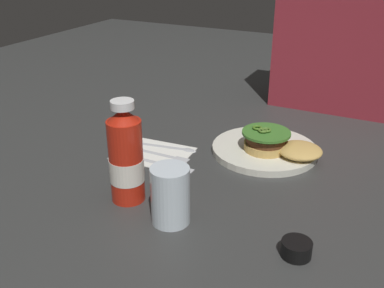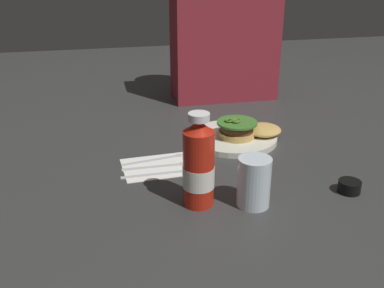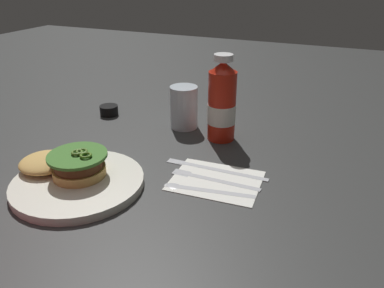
{
  "view_description": "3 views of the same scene",
  "coord_description": "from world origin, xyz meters",
  "px_view_note": "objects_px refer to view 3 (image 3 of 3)",
  "views": [
    {
      "loc": [
        0.23,
        -0.84,
        0.48
      ],
      "look_at": [
        -0.18,
        -0.02,
        0.05
      ],
      "focal_mm": 41.81,
      "sensor_mm": 36.0,
      "label": 1
    },
    {
      "loc": [
        -0.42,
        -1.04,
        0.51
      ],
      "look_at": [
        -0.2,
        -0.06,
        0.07
      ],
      "focal_mm": 42.5,
      "sensor_mm": 36.0,
      "label": 2
    },
    {
      "loc": [
        -0.5,
        0.59,
        0.39
      ],
      "look_at": [
        -0.2,
        -0.07,
        0.04
      ],
      "focal_mm": 35.63,
      "sensor_mm": 36.0,
      "label": 3
    }
  ],
  "objects_px": {
    "ketchup_bottle": "(222,103)",
    "condiment_cup": "(109,110)",
    "burger_sandwich": "(66,164)",
    "butter_knife": "(209,167)",
    "spoon_utensil": "(195,187)",
    "napkin": "(216,180)",
    "fork_utensil": "(207,177)",
    "water_glass": "(184,107)",
    "dinner_plate": "(78,183)"
  },
  "relations": [
    {
      "from": "ketchup_bottle",
      "to": "condiment_cup",
      "type": "relative_size",
      "value": 4.06
    },
    {
      "from": "burger_sandwich",
      "to": "ketchup_bottle",
      "type": "distance_m",
      "value": 0.38
    },
    {
      "from": "butter_knife",
      "to": "spoon_utensil",
      "type": "height_order",
      "value": "same"
    },
    {
      "from": "napkin",
      "to": "spoon_utensil",
      "type": "xyz_separation_m",
      "value": [
        0.03,
        0.05,
        0.0
      ]
    },
    {
      "from": "condiment_cup",
      "to": "fork_utensil",
      "type": "xyz_separation_m",
      "value": [
        -0.38,
        0.22,
        -0.01
      ]
    },
    {
      "from": "water_glass",
      "to": "butter_knife",
      "type": "xyz_separation_m",
      "value": [
        -0.14,
        0.18,
        -0.05
      ]
    },
    {
      "from": "ketchup_bottle",
      "to": "condiment_cup",
      "type": "distance_m",
      "value": 0.35
    },
    {
      "from": "burger_sandwich",
      "to": "ketchup_bottle",
      "type": "xyz_separation_m",
      "value": [
        -0.21,
        -0.31,
        0.06
      ]
    },
    {
      "from": "napkin",
      "to": "butter_knife",
      "type": "xyz_separation_m",
      "value": [
        0.03,
        -0.04,
        0.0
      ]
    },
    {
      "from": "dinner_plate",
      "to": "water_glass",
      "type": "distance_m",
      "value": 0.36
    },
    {
      "from": "butter_knife",
      "to": "fork_utensil",
      "type": "bearing_deg",
      "value": 105.33
    },
    {
      "from": "ketchup_bottle",
      "to": "fork_utensil",
      "type": "relative_size",
      "value": 1.12
    },
    {
      "from": "burger_sandwich",
      "to": "napkin",
      "type": "distance_m",
      "value": 0.3
    },
    {
      "from": "water_glass",
      "to": "fork_utensil",
      "type": "xyz_separation_m",
      "value": [
        -0.15,
        0.22,
        -0.05
      ]
    },
    {
      "from": "butter_knife",
      "to": "condiment_cup",
      "type": "bearing_deg",
      "value": -25.56
    },
    {
      "from": "ketchup_bottle",
      "to": "napkin",
      "type": "bearing_deg",
      "value": 107.08
    },
    {
      "from": "dinner_plate",
      "to": "napkin",
      "type": "bearing_deg",
      "value": -152.16
    },
    {
      "from": "water_glass",
      "to": "spoon_utensil",
      "type": "distance_m",
      "value": 0.31
    },
    {
      "from": "dinner_plate",
      "to": "burger_sandwich",
      "type": "height_order",
      "value": "burger_sandwich"
    },
    {
      "from": "water_glass",
      "to": "fork_utensil",
      "type": "distance_m",
      "value": 0.28
    },
    {
      "from": "spoon_utensil",
      "to": "condiment_cup",
      "type": "bearing_deg",
      "value": -34.97
    },
    {
      "from": "napkin",
      "to": "spoon_utensil",
      "type": "distance_m",
      "value": 0.05
    },
    {
      "from": "dinner_plate",
      "to": "water_glass",
      "type": "xyz_separation_m",
      "value": [
        -0.06,
        -0.35,
        0.05
      ]
    },
    {
      "from": "ketchup_bottle",
      "to": "fork_utensil",
      "type": "distance_m",
      "value": 0.22
    },
    {
      "from": "burger_sandwich",
      "to": "butter_knife",
      "type": "distance_m",
      "value": 0.29
    },
    {
      "from": "fork_utensil",
      "to": "napkin",
      "type": "bearing_deg",
      "value": 179.87
    },
    {
      "from": "fork_utensil",
      "to": "condiment_cup",
      "type": "bearing_deg",
      "value": -29.66
    },
    {
      "from": "ketchup_bottle",
      "to": "spoon_utensil",
      "type": "distance_m",
      "value": 0.26
    },
    {
      "from": "fork_utensil",
      "to": "spoon_utensil",
      "type": "distance_m",
      "value": 0.05
    },
    {
      "from": "ketchup_bottle",
      "to": "butter_knife",
      "type": "distance_m",
      "value": 0.18
    },
    {
      "from": "dinner_plate",
      "to": "burger_sandwich",
      "type": "distance_m",
      "value": 0.05
    },
    {
      "from": "ketchup_bottle",
      "to": "dinner_plate",
      "type": "bearing_deg",
      "value": 61.13
    },
    {
      "from": "ketchup_bottle",
      "to": "fork_utensil",
      "type": "height_order",
      "value": "ketchup_bottle"
    },
    {
      "from": "dinner_plate",
      "to": "ketchup_bottle",
      "type": "relative_size",
      "value": 1.22
    },
    {
      "from": "dinner_plate",
      "to": "water_glass",
      "type": "relative_size",
      "value": 2.3
    },
    {
      "from": "ketchup_bottle",
      "to": "fork_utensil",
      "type": "bearing_deg",
      "value": 101.96
    },
    {
      "from": "burger_sandwich",
      "to": "ketchup_bottle",
      "type": "height_order",
      "value": "ketchup_bottle"
    },
    {
      "from": "butter_knife",
      "to": "dinner_plate",
      "type": "bearing_deg",
      "value": 38.66
    },
    {
      "from": "dinner_plate",
      "to": "spoon_utensil",
      "type": "bearing_deg",
      "value": -159.36
    },
    {
      "from": "burger_sandwich",
      "to": "butter_knife",
      "type": "relative_size",
      "value": 0.85
    },
    {
      "from": "dinner_plate",
      "to": "condiment_cup",
      "type": "bearing_deg",
      "value": -64.08
    },
    {
      "from": "butter_knife",
      "to": "spoon_utensil",
      "type": "xyz_separation_m",
      "value": [
        -0.0,
        0.09,
        -0.0
      ]
    },
    {
      "from": "water_glass",
      "to": "condiment_cup",
      "type": "distance_m",
      "value": 0.23
    },
    {
      "from": "butter_knife",
      "to": "fork_utensil",
      "type": "distance_m",
      "value": 0.04
    },
    {
      "from": "condiment_cup",
      "to": "fork_utensil",
      "type": "relative_size",
      "value": 0.28
    },
    {
      "from": "butter_knife",
      "to": "fork_utensil",
      "type": "relative_size",
      "value": 1.2
    },
    {
      "from": "ketchup_bottle",
      "to": "butter_knife",
      "type": "height_order",
      "value": "ketchup_bottle"
    },
    {
      "from": "burger_sandwich",
      "to": "fork_utensil",
      "type": "bearing_deg",
      "value": -156.19
    },
    {
      "from": "burger_sandwich",
      "to": "fork_utensil",
      "type": "distance_m",
      "value": 0.28
    },
    {
      "from": "napkin",
      "to": "ketchup_bottle",
      "type": "bearing_deg",
      "value": -72.92
    }
  ]
}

